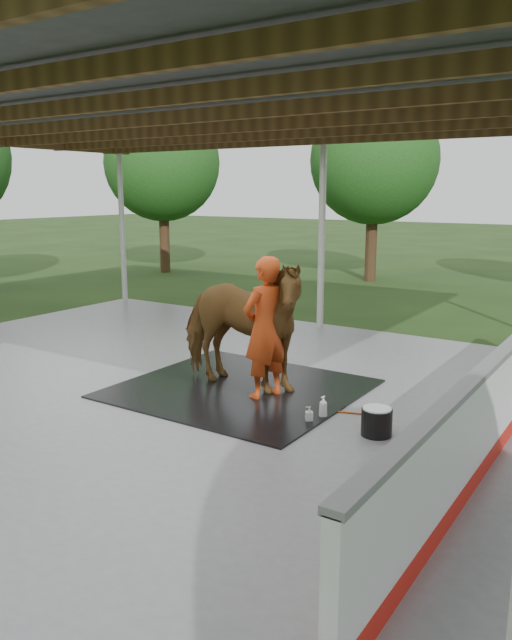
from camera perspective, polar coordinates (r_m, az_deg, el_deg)
The scene contains 12 objects.
ground at distance 9.47m, azimuth -7.54°, elevation -6.02°, with size 100.00×100.00×0.00m, color #1E3814.
concrete_slab at distance 9.46m, azimuth -7.55°, elevation -5.88°, with size 12.00×10.00×0.05m, color slate.
pavilion_structure at distance 9.09m, azimuth -8.25°, elevation 18.53°, with size 12.60×10.60×4.05m.
dasher_board at distance 7.28m, azimuth 21.13°, elevation -7.34°, with size 0.16×8.00×1.15m.
tree_belt at distance 9.58m, azimuth -3.07°, elevation 17.21°, with size 28.00×28.00×5.80m.
rubber_mat at distance 9.09m, azimuth -1.53°, elevation -6.28°, with size 3.25×3.05×0.02m, color black.
horse at distance 8.84m, azimuth -1.57°, elevation -0.37°, with size 1.02×2.24×1.89m, color brown.
handler at distance 8.50m, azimuth 0.82°, elevation -0.75°, with size 0.72×0.47×1.97m, color #CB4115.
wash_bucket at distance 7.54m, azimuth 10.97°, elevation -9.07°, with size 0.36×0.36×0.34m.
soap_bottle_a at distance 8.00m, azimuth 6.16°, elevation -7.91°, with size 0.11×0.11×0.28m, color silver.
soap_bottle_b at distance 7.85m, azimuth 4.89°, elevation -8.60°, with size 0.09×0.09×0.20m, color #338CD8.
hose_coil at distance 8.67m, azimuth 2.83°, elevation -7.20°, with size 2.16×1.41×0.02m.
Camera 1 is at (5.95, -6.78, 2.88)m, focal length 35.00 mm.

